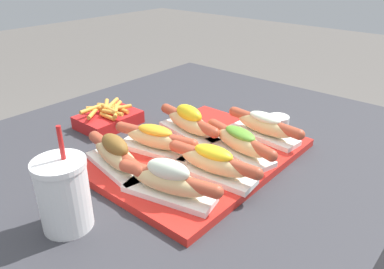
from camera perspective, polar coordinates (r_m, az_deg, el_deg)
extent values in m
cube|color=#333338|center=(1.13, -3.81, -19.52)|extent=(1.36, 1.00, 0.73)
cube|color=red|center=(0.88, 0.99, -3.24)|extent=(0.48, 0.35, 0.02)
cube|color=white|center=(0.73, -3.54, -8.97)|extent=(0.10, 0.19, 0.01)
ellipsoid|color=#DBB77A|center=(0.71, -3.60, -7.11)|extent=(0.08, 0.17, 0.04)
cylinder|color=#AD472D|center=(0.71, -3.61, -6.63)|extent=(0.07, 0.20, 0.03)
sphere|color=#AD472D|center=(0.67, 3.77, -8.72)|extent=(0.03, 0.03, 0.03)
sphere|color=#AD472D|center=(0.76, -10.10, -4.68)|extent=(0.03, 0.03, 0.03)
ellipsoid|color=silver|center=(0.70, -3.66, -5.38)|extent=(0.06, 0.10, 0.04)
cube|color=white|center=(0.79, 3.20, -5.96)|extent=(0.08, 0.19, 0.01)
ellipsoid|color=#DBB77A|center=(0.77, 3.25, -4.19)|extent=(0.06, 0.17, 0.04)
cylinder|color=#AD472D|center=(0.77, 3.27, -3.73)|extent=(0.04, 0.20, 0.03)
sphere|color=#AD472D|center=(0.73, 9.88, -5.90)|extent=(0.03, 0.03, 0.03)
sphere|color=#AD472D|center=(0.82, -2.59, -1.75)|extent=(0.03, 0.03, 0.03)
ellipsoid|color=yellow|center=(0.76, 3.29, -2.77)|extent=(0.05, 0.09, 0.03)
cube|color=white|center=(0.87, 7.16, -2.67)|extent=(0.10, 0.19, 0.01)
ellipsoid|color=#DBB77A|center=(0.86, 7.27, -1.03)|extent=(0.09, 0.17, 0.04)
cylinder|color=#AD472D|center=(0.86, 7.29, -0.60)|extent=(0.07, 0.20, 0.03)
sphere|color=#AD472D|center=(0.80, 12.07, -3.18)|extent=(0.03, 0.03, 0.03)
sphere|color=#AD472D|center=(0.92, 3.18, 1.63)|extent=(0.03, 0.03, 0.03)
ellipsoid|color=#5B992D|center=(0.85, 7.34, 0.17)|extent=(0.06, 0.10, 0.02)
cube|color=white|center=(0.96, 10.82, -0.07)|extent=(0.08, 0.19, 0.01)
ellipsoid|color=#DBB77A|center=(0.95, 10.95, 1.45)|extent=(0.06, 0.17, 0.04)
cylinder|color=#AD472D|center=(0.95, 10.99, 1.84)|extent=(0.04, 0.20, 0.03)
sphere|color=#AD472D|center=(0.90, 16.07, -0.03)|extent=(0.03, 0.03, 0.03)
sphere|color=#AD472D|center=(1.00, 6.41, 3.51)|extent=(0.03, 0.03, 0.03)
ellipsoid|color=silver|center=(0.94, 11.06, 2.57)|extent=(0.05, 0.09, 0.02)
cube|color=white|center=(0.82, -11.36, -4.84)|extent=(0.09, 0.19, 0.01)
ellipsoid|color=#DBB77A|center=(0.81, -11.53, -3.14)|extent=(0.08, 0.17, 0.04)
cylinder|color=#AD472D|center=(0.81, -11.57, -2.69)|extent=(0.06, 0.20, 0.03)
sphere|color=#AD472D|center=(0.73, -7.83, -5.60)|extent=(0.03, 0.03, 0.03)
sphere|color=#AD472D|center=(0.89, -14.64, -0.29)|extent=(0.03, 0.03, 0.03)
ellipsoid|color=brown|center=(0.80, -11.69, -1.56)|extent=(0.05, 0.09, 0.04)
cube|color=white|center=(0.88, -5.57, -2.17)|extent=(0.10, 0.19, 0.01)
ellipsoid|color=#DBB77A|center=(0.87, -5.65, -0.55)|extent=(0.08, 0.17, 0.04)
cylinder|color=#AD472D|center=(0.87, -5.67, -0.13)|extent=(0.07, 0.20, 0.03)
sphere|color=#AD472D|center=(0.82, 0.07, -1.57)|extent=(0.03, 0.03, 0.03)
sphere|color=#AD472D|center=(0.92, -10.78, 1.16)|extent=(0.03, 0.03, 0.03)
ellipsoid|color=gold|center=(0.86, -5.71, 0.66)|extent=(0.06, 0.10, 0.02)
cube|color=white|center=(0.96, -0.54, 0.35)|extent=(0.09, 0.19, 0.01)
ellipsoid|color=#DBB77A|center=(0.95, -0.55, 1.87)|extent=(0.08, 0.17, 0.04)
cylinder|color=#AD472D|center=(0.95, -0.55, 2.27)|extent=(0.06, 0.20, 0.03)
sphere|color=#AD472D|center=(0.88, 3.45, 0.24)|extent=(0.03, 0.03, 0.03)
sphere|color=#AD472D|center=(1.02, -4.00, 4.01)|extent=(0.03, 0.03, 0.03)
ellipsoid|color=yellow|center=(0.94, -0.55, 3.27)|extent=(0.06, 0.09, 0.04)
cylinder|color=silver|center=(1.08, 13.01, 2.04)|extent=(0.06, 0.06, 0.03)
cylinder|color=yellow|center=(1.07, 13.05, 2.48)|extent=(0.05, 0.05, 0.01)
cylinder|color=white|center=(0.69, -18.88, -9.01)|extent=(0.09, 0.09, 0.12)
cylinder|color=white|center=(0.65, -19.71, -4.24)|extent=(0.09, 0.09, 0.01)
cylinder|color=red|center=(0.64, -19.34, -1.18)|extent=(0.01, 0.01, 0.06)
cube|color=red|center=(1.07, -12.61, 2.21)|extent=(0.16, 0.12, 0.03)
cylinder|color=gold|center=(1.08, -11.21, 3.88)|extent=(0.01, 0.08, 0.01)
cylinder|color=gold|center=(1.09, -12.15, 4.54)|extent=(0.08, 0.05, 0.01)
cylinder|color=gold|center=(1.04, -11.55, 3.50)|extent=(0.06, 0.07, 0.01)
cylinder|color=gold|center=(1.03, -12.59, 2.74)|extent=(0.01, 0.06, 0.01)
cylinder|color=gold|center=(1.05, -12.51, 3.82)|extent=(0.02, 0.08, 0.01)
cylinder|color=gold|center=(1.07, -10.63, 4.06)|extent=(0.06, 0.03, 0.01)
cylinder|color=gold|center=(1.10, -11.48, 4.26)|extent=(0.06, 0.04, 0.01)
cylinder|color=gold|center=(1.08, -12.93, 4.47)|extent=(0.05, 0.06, 0.01)
cylinder|color=gold|center=(1.09, -12.70, 3.97)|extent=(0.06, 0.01, 0.01)
cylinder|color=gold|center=(1.03, -12.03, 3.29)|extent=(0.03, 0.07, 0.01)
cylinder|color=gold|center=(1.05, -14.84, 3.18)|extent=(0.06, 0.05, 0.01)
cylinder|color=gold|center=(1.07, -13.80, 3.95)|extent=(0.06, 0.06, 0.01)
cylinder|color=gold|center=(1.09, -12.45, 4.27)|extent=(0.04, 0.07, 0.01)
cylinder|color=gold|center=(1.06, -15.02, 3.81)|extent=(0.08, 0.01, 0.01)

